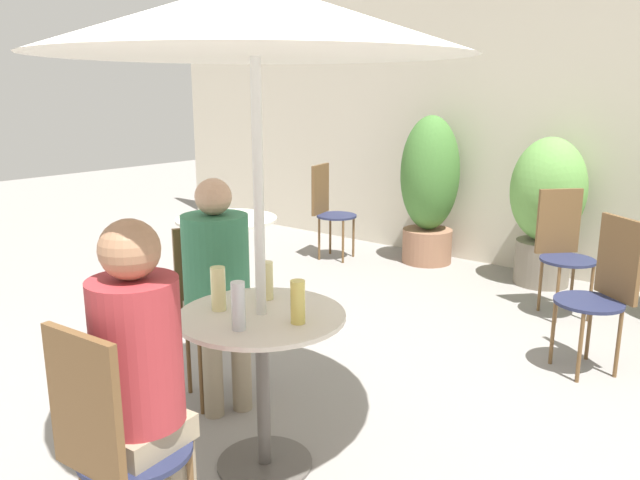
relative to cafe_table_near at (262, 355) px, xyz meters
The scene contains 18 objects.
ground_plane 0.54m from the cafe_table_near, 78.93° to the left, with size 20.00×20.00×0.00m, color gray.
storefront_wall 3.95m from the cafe_table_near, 89.83° to the left, with size 10.00×0.06×3.00m.
cafe_table_near is the anchor object (origin of this frame).
cafe_table_far 2.08m from the cafe_table_near, 141.51° to the left, with size 0.76×0.76×0.73m.
bistro_chair_0 0.80m from the cafe_table_near, 154.99° to the left, with size 0.45×0.44×0.94m.
bistro_chair_1 0.80m from the cafe_table_near, 85.01° to the right, with size 0.40×0.41×0.94m.
bistro_chair_2 2.19m from the cafe_table_near, 66.46° to the left, with size 0.45×0.46×0.94m.
bistro_chair_4 3.62m from the cafe_table_near, 123.88° to the left, with size 0.43×0.41×0.94m.
bistro_chair_5 2.89m from the cafe_table_near, 83.26° to the left, with size 0.46×0.46×0.94m.
seated_person_0 0.68m from the cafe_table_near, 154.99° to the left, with size 0.42×0.41×1.23m.
seated_person_1 0.69m from the cafe_table_near, 85.01° to the right, with size 0.31×0.32×1.26m.
beer_glass_0 0.34m from the cafe_table_near, ahead, with size 0.06×0.06×0.18m.
beer_glass_1 0.34m from the cafe_table_near, 126.98° to the left, with size 0.06×0.06×0.18m.
beer_glass_2 0.35m from the cafe_table_near, 155.08° to the right, with size 0.06×0.06×0.19m.
beer_glass_3 0.35m from the cafe_table_near, 72.81° to the right, with size 0.06×0.06×0.20m.
potted_plant_0 3.67m from the cafe_table_near, 108.21° to the left, with size 0.56×0.56×1.43m.
potted_plant_1 3.50m from the cafe_table_near, 90.19° to the left, with size 0.63×0.63×1.28m.
umbrella 1.39m from the cafe_table_near, 87.14° to the right, with size 1.72×1.72×2.07m.
Camera 1 is at (1.78, -1.86, 1.67)m, focal length 35.00 mm.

